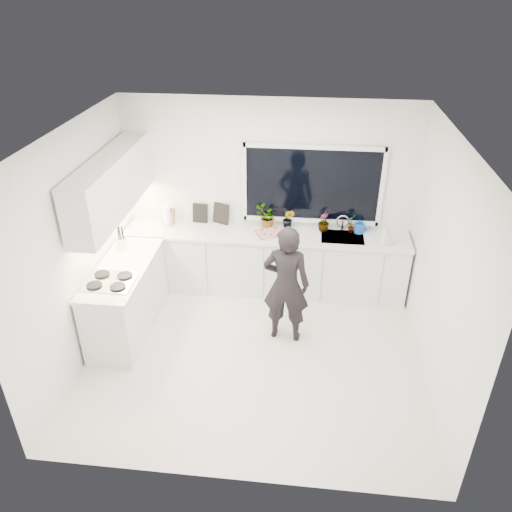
# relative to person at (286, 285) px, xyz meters

# --- Properties ---
(floor) EXTENTS (4.00, 3.50, 0.02)m
(floor) POSITION_rel_person_xyz_m (-0.35, -0.39, -0.79)
(floor) COLOR beige
(floor) RESTS_ON ground
(wall_back) EXTENTS (4.00, 0.02, 2.70)m
(wall_back) POSITION_rel_person_xyz_m (-0.35, 1.37, 0.57)
(wall_back) COLOR white
(wall_back) RESTS_ON ground
(wall_left) EXTENTS (0.02, 3.50, 2.70)m
(wall_left) POSITION_rel_person_xyz_m (-2.36, -0.39, 0.57)
(wall_left) COLOR white
(wall_left) RESTS_ON ground
(wall_right) EXTENTS (0.02, 3.50, 2.70)m
(wall_right) POSITION_rel_person_xyz_m (1.66, -0.39, 0.57)
(wall_right) COLOR white
(wall_right) RESTS_ON ground
(ceiling) EXTENTS (4.00, 3.50, 0.02)m
(ceiling) POSITION_rel_person_xyz_m (-0.35, -0.39, 1.93)
(ceiling) COLOR white
(ceiling) RESTS_ON wall_back
(window) EXTENTS (1.80, 0.02, 1.00)m
(window) POSITION_rel_person_xyz_m (0.25, 1.34, 0.77)
(window) COLOR black
(window) RESTS_ON wall_back
(base_cabinets_back) EXTENTS (3.92, 0.58, 0.88)m
(base_cabinets_back) POSITION_rel_person_xyz_m (-0.35, 1.06, -0.34)
(base_cabinets_back) COLOR white
(base_cabinets_back) RESTS_ON floor
(base_cabinets_left) EXTENTS (0.58, 1.60, 0.88)m
(base_cabinets_left) POSITION_rel_person_xyz_m (-2.02, -0.04, -0.34)
(base_cabinets_left) COLOR white
(base_cabinets_left) RESTS_ON floor
(countertop_back) EXTENTS (3.94, 0.62, 0.04)m
(countertop_back) POSITION_rel_person_xyz_m (-0.35, 1.05, 0.12)
(countertop_back) COLOR silver
(countertop_back) RESTS_ON base_cabinets_back
(countertop_left) EXTENTS (0.62, 1.60, 0.04)m
(countertop_left) POSITION_rel_person_xyz_m (-2.02, -0.04, 0.12)
(countertop_left) COLOR silver
(countertop_left) RESTS_ON base_cabinets_left
(upper_cabinets) EXTENTS (0.34, 2.10, 0.70)m
(upper_cabinets) POSITION_rel_person_xyz_m (-2.14, 0.31, 1.07)
(upper_cabinets) COLOR white
(upper_cabinets) RESTS_ON wall_left
(sink) EXTENTS (0.58, 0.42, 0.14)m
(sink) POSITION_rel_person_xyz_m (0.70, 1.06, 0.09)
(sink) COLOR silver
(sink) RESTS_ON countertop_back
(faucet) EXTENTS (0.03, 0.03, 0.22)m
(faucet) POSITION_rel_person_xyz_m (0.70, 1.26, 0.25)
(faucet) COLOR silver
(faucet) RESTS_ON countertop_back
(stovetop) EXTENTS (0.56, 0.48, 0.03)m
(stovetop) POSITION_rel_person_xyz_m (-2.04, -0.39, 0.15)
(stovetop) COLOR black
(stovetop) RESTS_ON countertop_left
(person) EXTENTS (0.60, 0.42, 1.56)m
(person) POSITION_rel_person_xyz_m (0.00, 0.00, 0.00)
(person) COLOR black
(person) RESTS_ON floor
(pizza_tray) EXTENTS (0.54, 0.48, 0.03)m
(pizza_tray) POSITION_rel_person_xyz_m (-0.26, 1.03, 0.15)
(pizza_tray) COLOR #B5B5B9
(pizza_tray) RESTS_ON countertop_back
(pizza) EXTENTS (0.49, 0.43, 0.01)m
(pizza) POSITION_rel_person_xyz_m (-0.26, 1.03, 0.17)
(pizza) COLOR red
(pizza) RESTS_ON pizza_tray
(watering_can) EXTENTS (0.16, 0.16, 0.13)m
(watering_can) POSITION_rel_person_xyz_m (0.93, 1.22, 0.20)
(watering_can) COLOR #1246A9
(watering_can) RESTS_ON countertop_back
(paper_towel_roll) EXTENTS (0.12, 0.12, 0.26)m
(paper_towel_roll) POSITION_rel_person_xyz_m (-1.76, 1.16, 0.27)
(paper_towel_roll) COLOR white
(paper_towel_roll) RESTS_ON countertop_back
(knife_block) EXTENTS (0.14, 0.12, 0.22)m
(knife_block) POSITION_rel_person_xyz_m (-1.74, 1.20, 0.25)
(knife_block) COLOR #A56B4D
(knife_block) RESTS_ON countertop_back
(utensil_crock) EXTENTS (0.13, 0.13, 0.16)m
(utensil_crock) POSITION_rel_person_xyz_m (-2.17, 0.41, 0.22)
(utensil_crock) COLOR silver
(utensil_crock) RESTS_ON countertop_left
(picture_frame_large) EXTENTS (0.22, 0.04, 0.28)m
(picture_frame_large) POSITION_rel_person_xyz_m (-1.32, 1.30, 0.28)
(picture_frame_large) COLOR black
(picture_frame_large) RESTS_ON countertop_back
(picture_frame_small) EXTENTS (0.24, 0.12, 0.30)m
(picture_frame_small) POSITION_rel_person_xyz_m (-1.01, 1.30, 0.29)
(picture_frame_small) COLOR black
(picture_frame_small) RESTS_ON countertop_back
(herb_plants) EXTENTS (1.44, 0.38, 0.32)m
(herb_plants) POSITION_rel_person_xyz_m (-0.07, 1.22, 0.29)
(herb_plants) COLOR #26662D
(herb_plants) RESTS_ON countertop_back
(soap_bottles) EXTENTS (0.19, 0.15, 0.29)m
(soap_bottles) POSITION_rel_person_xyz_m (1.25, 0.91, 0.27)
(soap_bottles) COLOR #D8BF66
(soap_bottles) RESTS_ON countertop_back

